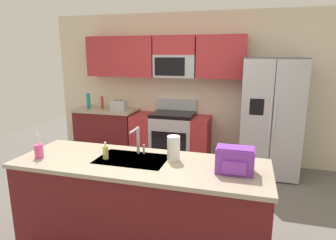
# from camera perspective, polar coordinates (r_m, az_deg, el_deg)

# --- Properties ---
(ground_plane) EXTENTS (9.00, 9.00, 0.00)m
(ground_plane) POSITION_cam_1_polar(r_m,az_deg,el_deg) (3.68, -2.97, -18.21)
(ground_plane) COLOR #66605B
(ground_plane) RESTS_ON ground
(kitchen_wall_unit) EXTENTS (5.20, 0.43, 2.60)m
(kitchen_wall_unit) POSITION_cam_1_polar(r_m,az_deg,el_deg) (5.22, 2.74, 8.17)
(kitchen_wall_unit) COLOR beige
(kitchen_wall_unit) RESTS_ON ground
(back_counter) EXTENTS (1.11, 0.63, 0.90)m
(back_counter) POSITION_cam_1_polar(r_m,az_deg,el_deg) (5.60, -11.80, -2.37)
(back_counter) COLOR maroon
(back_counter) RESTS_ON ground
(range_oven) EXTENTS (1.36, 0.61, 1.10)m
(range_oven) POSITION_cam_1_polar(r_m,az_deg,el_deg) (5.17, 0.59, -3.50)
(range_oven) COLOR #B7BABF
(range_oven) RESTS_ON ground
(refrigerator) EXTENTS (0.90, 0.76, 1.85)m
(refrigerator) POSITION_cam_1_polar(r_m,az_deg,el_deg) (4.82, 19.45, 0.47)
(refrigerator) COLOR #4C4F54
(refrigerator) RESTS_ON ground
(island_counter) EXTENTS (2.42, 0.82, 0.90)m
(island_counter) POSITION_cam_1_polar(r_m,az_deg,el_deg) (2.99, -5.38, -16.16)
(island_counter) COLOR maroon
(island_counter) RESTS_ON ground
(toaster) EXTENTS (0.28, 0.16, 0.18)m
(toaster) POSITION_cam_1_polar(r_m,az_deg,el_deg) (5.32, -9.70, 2.86)
(toaster) COLOR #B7BABF
(toaster) RESTS_ON back_counter
(pepper_mill) EXTENTS (0.05, 0.05, 0.23)m
(pepper_mill) POSITION_cam_1_polar(r_m,az_deg,el_deg) (5.52, -12.79, 3.36)
(pepper_mill) COLOR #B2332D
(pepper_mill) RESTS_ON back_counter
(bottle_teal) EXTENTS (0.07, 0.07, 0.29)m
(bottle_teal) POSITION_cam_1_polar(r_m,az_deg,el_deg) (5.59, -15.34, 3.63)
(bottle_teal) COLOR teal
(bottle_teal) RESTS_ON back_counter
(sink_faucet) EXTENTS (0.08, 0.21, 0.28)m
(sink_faucet) POSITION_cam_1_polar(r_m,az_deg,el_deg) (2.95, -6.00, -3.63)
(sink_faucet) COLOR #B7BABF
(sink_faucet) RESTS_ON island_counter
(drink_cup_pink) EXTENTS (0.08, 0.08, 0.25)m
(drink_cup_pink) POSITION_cam_1_polar(r_m,az_deg,el_deg) (3.14, -24.01, -5.58)
(drink_cup_pink) COLOR #EA4C93
(drink_cup_pink) RESTS_ON island_counter
(soap_dispenser) EXTENTS (0.06, 0.06, 0.17)m
(soap_dispenser) POSITION_cam_1_polar(r_m,az_deg,el_deg) (2.90, -12.17, -6.19)
(soap_dispenser) COLOR #D8CC66
(soap_dispenser) RESTS_ON island_counter
(paper_towel_roll) EXTENTS (0.12, 0.12, 0.24)m
(paper_towel_roll) POSITION_cam_1_polar(r_m,az_deg,el_deg) (2.79, 1.10, -5.57)
(paper_towel_roll) COLOR white
(paper_towel_roll) RESTS_ON island_counter
(backpack) EXTENTS (0.32, 0.22, 0.23)m
(backpack) POSITION_cam_1_polar(r_m,az_deg,el_deg) (2.57, 13.00, -7.58)
(backpack) COLOR purple
(backpack) RESTS_ON island_counter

